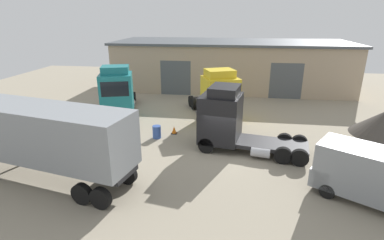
# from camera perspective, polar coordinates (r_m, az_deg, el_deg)

# --- Properties ---
(ground_plane) EXTENTS (60.00, 60.00, 0.00)m
(ground_plane) POSITION_cam_1_polar(r_m,az_deg,el_deg) (18.46, 5.82, -6.74)
(ground_plane) COLOR gray
(warehouse_building) EXTENTS (26.11, 9.48, 5.29)m
(warehouse_building) POSITION_cam_1_polar(r_m,az_deg,el_deg) (35.48, 7.38, 10.46)
(warehouse_building) COLOR tan
(warehouse_building) RESTS_ON ground_plane
(tractor_unit_black) EXTENTS (6.90, 3.61, 4.06)m
(tractor_unit_black) POSITION_cam_1_polar(r_m,az_deg,el_deg) (18.77, 7.00, -0.04)
(tractor_unit_black) COLOR black
(tractor_unit_black) RESTS_ON ground_plane
(container_trailer_orange) EXTENTS (10.06, 4.44, 3.98)m
(container_trailer_orange) POSITION_cam_1_polar(r_m,az_deg,el_deg) (16.50, -26.73, -2.50)
(container_trailer_orange) COLOR gray
(container_trailer_orange) RESTS_ON ground_plane
(tractor_unit_yellow) EXTENTS (4.80, 6.82, 4.17)m
(tractor_unit_yellow) POSITION_cam_1_polar(r_m,az_deg,el_deg) (23.95, 4.97, 4.49)
(tractor_unit_yellow) COLOR yellow
(tractor_unit_yellow) RESTS_ON ground_plane
(tractor_unit_teal) EXTENTS (4.29, 7.08, 4.28)m
(tractor_unit_teal) POSITION_cam_1_polar(r_m,az_deg,el_deg) (25.48, -13.99, 5.00)
(tractor_unit_teal) COLOR #197075
(tractor_unit_teal) RESTS_ON ground_plane
(delivery_van_grey) EXTENTS (5.91, 4.70, 2.54)m
(delivery_van_grey) POSITION_cam_1_polar(r_m,az_deg,el_deg) (15.72, 32.32, -9.19)
(delivery_van_grey) COLOR gray
(delivery_van_grey) RESTS_ON ground_plane
(oil_drum) EXTENTS (0.58, 0.58, 0.88)m
(oil_drum) POSITION_cam_1_polar(r_m,az_deg,el_deg) (20.88, -6.73, -2.26)
(oil_drum) COLOR #33519E
(oil_drum) RESTS_ON ground_plane
(traffic_cone) EXTENTS (0.40, 0.40, 0.55)m
(traffic_cone) POSITION_cam_1_polar(r_m,az_deg,el_deg) (21.59, -3.43, -1.95)
(traffic_cone) COLOR black
(traffic_cone) RESTS_ON ground_plane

